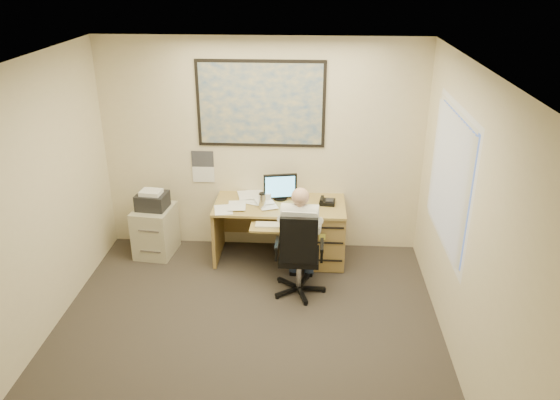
# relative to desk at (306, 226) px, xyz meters

# --- Properties ---
(room_shell) EXTENTS (4.00, 4.50, 2.70)m
(room_shell) POSITION_rel_desk_xyz_m (-0.58, -1.90, 0.91)
(room_shell) COLOR #312C26
(room_shell) RESTS_ON ground
(desk) EXTENTS (1.60, 0.97, 1.08)m
(desk) POSITION_rel_desk_xyz_m (0.00, 0.00, 0.00)
(desk) COLOR #A78C47
(desk) RESTS_ON ground
(world_map) EXTENTS (1.56, 0.03, 1.06)m
(world_map) POSITION_rel_desk_xyz_m (-0.58, 0.33, 1.46)
(world_map) COLOR #1E4C93
(world_map) RESTS_ON room_shell
(wall_calendar) EXTENTS (0.28, 0.01, 0.42)m
(wall_calendar) POSITION_rel_desk_xyz_m (-1.33, 0.34, 0.64)
(wall_calendar) COLOR white
(wall_calendar) RESTS_ON room_shell
(window_blinds) EXTENTS (0.06, 1.40, 1.30)m
(window_blinds) POSITION_rel_desk_xyz_m (1.39, -1.10, 1.11)
(window_blinds) COLOR beige
(window_blinds) RESTS_ON room_shell
(filing_cabinet) EXTENTS (0.51, 0.59, 0.88)m
(filing_cabinet) POSITION_rel_desk_xyz_m (-1.93, 0.02, -0.06)
(filing_cabinet) COLOR #B4AD91
(filing_cabinet) RESTS_ON ground
(office_chair) EXTENTS (0.62, 0.62, 1.03)m
(office_chair) POSITION_rel_desk_xyz_m (-0.07, -0.83, -0.14)
(office_chair) COLOR black
(office_chair) RESTS_ON ground
(person) EXTENTS (0.56, 0.77, 1.27)m
(person) POSITION_rel_desk_xyz_m (-0.07, -0.75, 0.19)
(person) COLOR silver
(person) RESTS_ON office_chair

